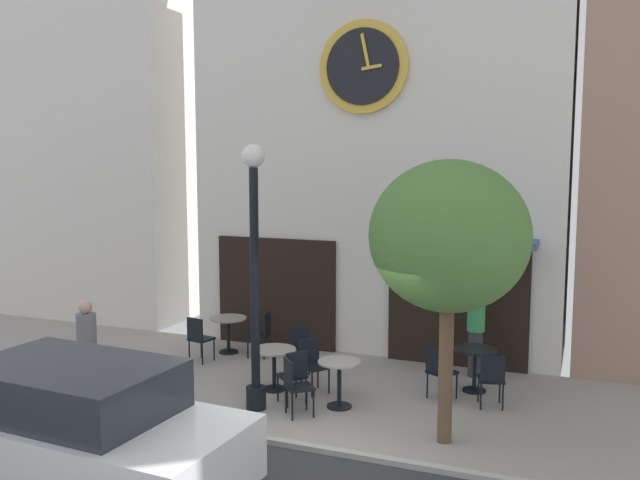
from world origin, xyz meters
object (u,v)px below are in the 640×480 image
at_px(street_lamp, 255,277).
at_px(cafe_chair_right_end, 439,369).
at_px(cafe_table_near_door, 339,375).
at_px(cafe_chair_left_end, 199,336).
at_px(cafe_table_center_right, 475,361).
at_px(cafe_table_center, 228,327).
at_px(cafe_chair_by_entrance, 294,383).
at_px(cafe_chair_curbside, 262,331).
at_px(cafe_chair_mid_row, 492,376).
at_px(parked_car_white, 72,428).
at_px(street_tree, 449,237).
at_px(cafe_chair_outer, 299,347).
at_px(pedestrian_green, 476,330).
at_px(pedestrian_grey, 87,349).
at_px(cafe_chair_facing_street, 312,361).
at_px(cafe_table_near_curb, 274,360).
at_px(cafe_chair_facing_wall, 294,373).

xyz_separation_m(street_lamp, cafe_chair_right_end, (2.62, 1.48, -1.59)).
xyz_separation_m(cafe_table_near_door, cafe_chair_left_end, (-3.38, 1.25, -0.00)).
bearing_deg(cafe_chair_right_end, cafe_table_center_right, 52.86).
distance_m(cafe_table_center, cafe_chair_by_entrance, 3.76).
xyz_separation_m(cafe_table_near_door, cafe_chair_curbside, (-2.39, 2.05, -0.00)).
bearing_deg(cafe_chair_mid_row, cafe_table_center, 167.51).
height_order(cafe_chair_curbside, parked_car_white, parked_car_white).
xyz_separation_m(cafe_table_center_right, cafe_chair_right_end, (-0.48, -0.63, -0.01)).
xyz_separation_m(street_tree, cafe_chair_outer, (-3.07, 1.93, -2.36)).
bearing_deg(cafe_table_near_door, cafe_chair_outer, 135.45).
relative_size(cafe_chair_outer, pedestrian_green, 0.54).
bearing_deg(cafe_chair_by_entrance, pedestrian_grey, -170.26).
distance_m(street_tree, cafe_chair_facing_street, 3.67).
bearing_deg(cafe_chair_right_end, cafe_chair_left_end, 176.19).
height_order(cafe_table_near_curb, cafe_chair_left_end, cafe_chair_left_end).
bearing_deg(cafe_table_center, cafe_chair_facing_street, -31.39).
distance_m(cafe_table_center_right, cafe_chair_outer, 3.15).
xyz_separation_m(pedestrian_grey, pedestrian_green, (5.74, 3.57, 0.00)).
relative_size(cafe_chair_mid_row, parked_car_white, 0.20).
xyz_separation_m(cafe_table_center_right, cafe_chair_outer, (-3.13, -0.34, -0.01)).
distance_m(cafe_table_center, pedestrian_green, 4.96).
bearing_deg(street_lamp, cafe_table_near_curb, 97.28).
height_order(street_lamp, parked_car_white, street_lamp).
relative_size(cafe_chair_facing_street, cafe_chair_outer, 1.00).
bearing_deg(cafe_table_center, pedestrian_green, 3.71).
bearing_deg(street_lamp, cafe_chair_outer, 91.04).
distance_m(cafe_table_near_door, cafe_chair_left_end, 3.60).
bearing_deg(pedestrian_grey, cafe_table_near_door, 16.81).
distance_m(street_tree, cafe_table_center_right, 3.27).
xyz_separation_m(cafe_chair_left_end, parked_car_white, (1.34, -4.96, 0.23)).
height_order(street_lamp, street_tree, street_lamp).
bearing_deg(cafe_table_center, pedestrian_grey, -103.72).
xyz_separation_m(street_lamp, cafe_chair_outer, (-0.03, 1.77, -1.59)).
bearing_deg(cafe_chair_left_end, cafe_chair_curbside, 39.09).
relative_size(cafe_chair_left_end, cafe_chair_curbside, 1.00).
height_order(cafe_table_center_right, cafe_chair_mid_row, cafe_chair_mid_row).
bearing_deg(cafe_chair_facing_wall, cafe_chair_by_entrance, -65.58).
relative_size(cafe_table_center_right, cafe_chair_right_end, 0.83).
relative_size(cafe_chair_curbside, cafe_chair_outer, 1.00).
height_order(cafe_table_near_curb, parked_car_white, parked_car_white).
bearing_deg(pedestrian_grey, cafe_chair_facing_street, 27.85).
height_order(street_lamp, cafe_chair_curbside, street_lamp).
xyz_separation_m(cafe_chair_curbside, cafe_chair_outer, (1.15, -0.83, 0.00)).
bearing_deg(pedestrian_grey, cafe_table_center_right, 25.25).
distance_m(cafe_chair_curbside, pedestrian_green, 4.19).
distance_m(cafe_chair_by_entrance, cafe_chair_mid_row, 3.14).
relative_size(cafe_table_near_door, cafe_chair_mid_row, 0.85).
relative_size(cafe_table_near_door, cafe_chair_left_end, 0.85).
relative_size(cafe_table_near_curb, parked_car_white, 0.17).
relative_size(pedestrian_grey, parked_car_white, 0.38).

